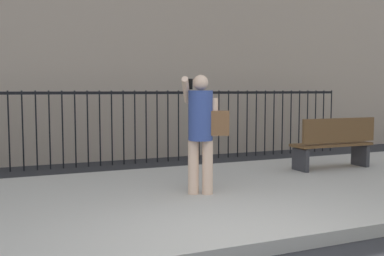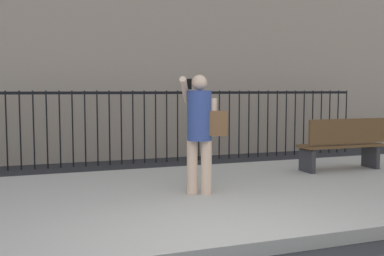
# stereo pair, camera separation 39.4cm
# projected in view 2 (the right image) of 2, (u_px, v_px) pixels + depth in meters

# --- Properties ---
(sidewalk) EXTENTS (28.00, 4.40, 0.15)m
(sidewalk) POSITION_uv_depth(u_px,v_px,m) (164.00, 200.00, 6.32)
(sidewalk) COLOR #B2ADA3
(sidewalk) RESTS_ON ground
(iron_fence) EXTENTS (12.03, 0.04, 1.60)m
(iron_fence) POSITION_uv_depth(u_px,v_px,m) (115.00, 118.00, 9.71)
(iron_fence) COLOR black
(iron_fence) RESTS_ON ground
(pedestrian_on_phone) EXTENTS (0.72, 0.58, 1.67)m
(pedestrian_on_phone) POSITION_uv_depth(u_px,v_px,m) (201.00, 125.00, 6.29)
(pedestrian_on_phone) COLOR beige
(pedestrian_on_phone) RESTS_ON sidewalk
(street_bench) EXTENTS (1.60, 0.45, 0.95)m
(street_bench) POSITION_uv_depth(u_px,v_px,m) (343.00, 143.00, 8.20)
(street_bench) COLOR brown
(street_bench) RESTS_ON sidewalk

